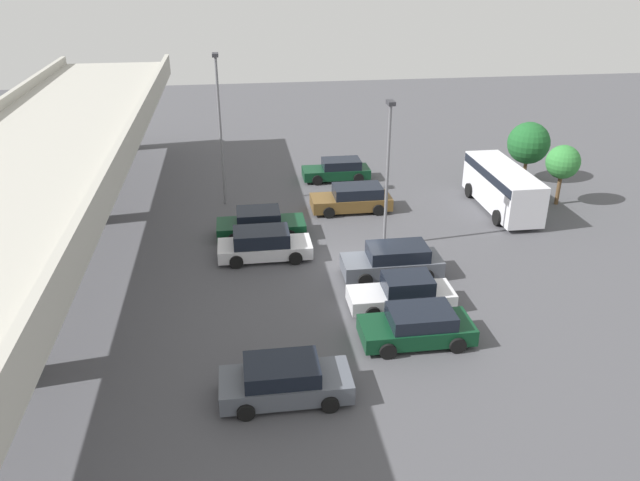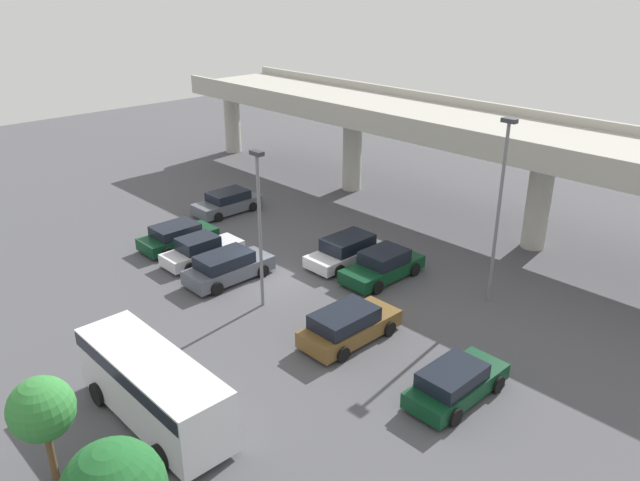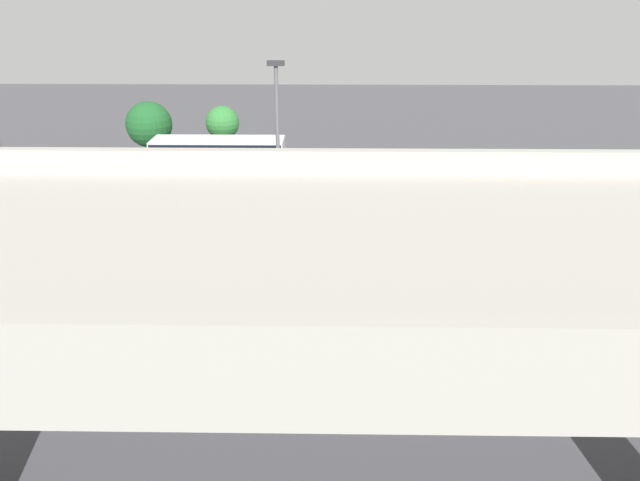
% 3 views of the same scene
% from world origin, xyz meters
% --- Properties ---
extents(ground_plane, '(96.62, 96.62, 0.00)m').
position_xyz_m(ground_plane, '(0.00, 0.00, 0.00)').
color(ground_plane, '#4C4C51').
extents(highway_overpass, '(46.49, 7.88, 7.27)m').
position_xyz_m(highway_overpass, '(0.00, 14.31, 5.90)').
color(highway_overpass, '#ADAAA0').
rests_on(highway_overpass, ground_plane).
extents(parked_car_0, '(2.21, 4.65, 1.50)m').
position_xyz_m(parked_car_0, '(-9.84, 4.51, 0.72)').
color(parked_car_0, '#515660').
rests_on(parked_car_0, ground_plane).
extents(parked_car_1, '(2.26, 4.55, 1.44)m').
position_xyz_m(parked_car_1, '(-7.05, -1.13, 0.70)').
color(parked_car_1, '#0C381E').
rests_on(parked_car_1, ground_plane).
extents(parked_car_2, '(2.01, 4.67, 1.53)m').
position_xyz_m(parked_car_2, '(-4.37, -1.22, 0.69)').
color(parked_car_2, silver).
rests_on(parked_car_2, ground_plane).
extents(parked_car_3, '(2.17, 4.81, 1.59)m').
position_xyz_m(parked_car_3, '(-1.40, -1.53, 0.77)').
color(parked_car_3, '#515660').
rests_on(parked_car_3, ground_plane).
extents(parked_car_4, '(2.22, 4.80, 1.56)m').
position_xyz_m(parked_car_4, '(1.40, 4.61, 0.75)').
color(parked_car_4, silver).
rests_on(parked_car_4, ground_plane).
extents(parked_car_5, '(2.25, 4.85, 1.57)m').
position_xyz_m(parked_car_5, '(4.10, 4.63, 0.74)').
color(parked_car_5, '#0C381E').
rests_on(parked_car_5, ground_plane).
extents(parked_car_6, '(2.23, 4.83, 1.57)m').
position_xyz_m(parked_car_6, '(7.15, -1.15, 0.76)').
color(parked_car_6, brown).
rests_on(parked_car_6, ground_plane).
extents(parked_car_7, '(2.09, 4.58, 1.45)m').
position_xyz_m(parked_car_7, '(12.84, -1.15, 0.70)').
color(parked_car_7, '#0C381E').
rests_on(parked_car_7, ground_plane).
extents(shuttle_bus, '(7.40, 2.54, 2.65)m').
position_xyz_m(shuttle_bus, '(6.06, -10.13, 1.58)').
color(shuttle_bus, silver).
rests_on(shuttle_bus, ground_plane).
extents(lamp_post_near_aisle, '(0.70, 0.35, 7.81)m').
position_xyz_m(lamp_post_near_aisle, '(1.99, -1.90, 4.59)').
color(lamp_post_near_aisle, slate).
rests_on(lamp_post_near_aisle, ground_plane).
extents(lamp_post_mid_lot, '(0.70, 0.35, 9.17)m').
position_xyz_m(lamp_post_mid_lot, '(9.40, 6.58, 5.29)').
color(lamp_post_mid_lot, slate).
rests_on(lamp_post_mid_lot, ground_plane).
extents(tree_front_left, '(2.06, 2.06, 3.79)m').
position_xyz_m(tree_front_left, '(6.40, -14.00, 2.74)').
color(tree_front_left, brown).
rests_on(tree_front_left, ground_plane).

